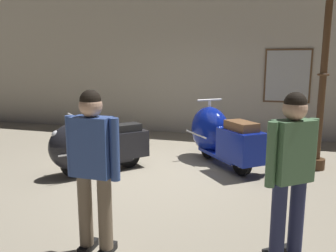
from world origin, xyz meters
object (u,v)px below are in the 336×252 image
Objects in this scene: scooter_0 at (92,146)px; visitor_1 at (93,162)px; visitor_0 at (291,167)px; scooter_1 at (218,135)px; lamppost at (325,60)px.

visitor_1 is (1.22, -2.09, 0.45)m from scooter_0.
visitor_0 reaches higher than scooter_0.
scooter_0 is 0.88× the size of scooter_1.
visitor_1 is at bearing 71.66° from scooter_0.
scooter_0 is at bearing 20.45° from visitor_0.
visitor_0 is (-0.57, -3.03, -0.92)m from lamppost.
lamppost is (1.65, 0.14, 1.30)m from scooter_1.
visitor_0 is at bearing -76.69° from visitor_1.
visitor_0 is at bearing 159.89° from scooter_1.
scooter_1 is 2.11m from lamppost.
lamppost is 1.96× the size of visitor_1.
scooter_1 reaches higher than scooter_0.
lamppost is (3.49, 1.33, 1.36)m from scooter_0.
visitor_1 is (-2.27, -3.43, -0.92)m from lamppost.
visitor_0 is 1.74m from visitor_1.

